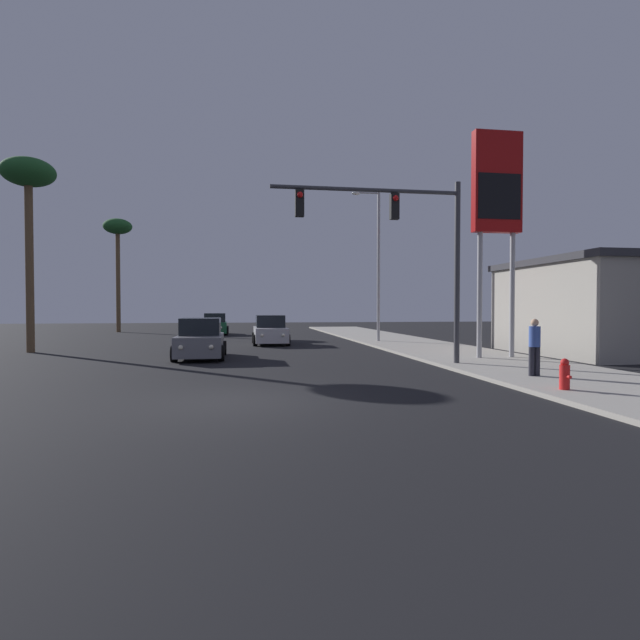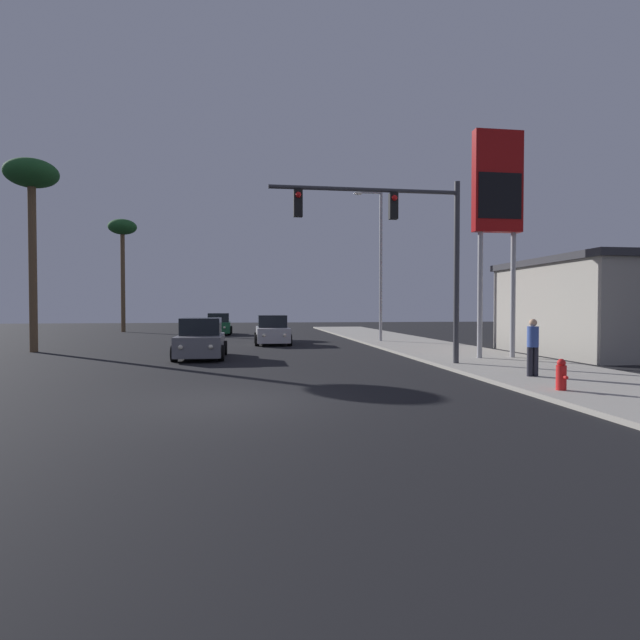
{
  "view_description": "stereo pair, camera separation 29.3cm",
  "coord_description": "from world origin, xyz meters",
  "px_view_note": "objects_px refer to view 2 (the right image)",
  "views": [
    {
      "loc": [
        0.05,
        -11.36,
        2.11
      ],
      "look_at": [
        3.29,
        9.15,
        1.6
      ],
      "focal_mm": 28.0,
      "sensor_mm": 36.0,
      "label": 1
    },
    {
      "loc": [
        0.34,
        -11.4,
        2.11
      ],
      "look_at": [
        3.29,
        9.15,
        1.6
      ],
      "focal_mm": 28.0,
      "sensor_mm": 36.0,
      "label": 2
    }
  ],
  "objects_px": {
    "palm_tree_near": "(32,185)",
    "street_lamp": "(379,258)",
    "gas_station_sign": "(498,194)",
    "pedestrian_on_sidewalk": "(533,345)",
    "car_grey": "(201,340)",
    "palm_tree_far": "(122,234)",
    "traffic_light_mast": "(405,234)",
    "fire_hydrant": "(561,375)",
    "car_green": "(219,325)",
    "car_silver": "(272,331)"
  },
  "relations": [
    {
      "from": "palm_tree_near",
      "to": "street_lamp",
      "type": "bearing_deg",
      "value": 11.88
    },
    {
      "from": "street_lamp",
      "to": "palm_tree_near",
      "type": "relative_size",
      "value": 0.99
    },
    {
      "from": "gas_station_sign",
      "to": "pedestrian_on_sidewalk",
      "type": "xyz_separation_m",
      "value": [
        -1.62,
        -5.25,
        -5.58
      ]
    },
    {
      "from": "car_grey",
      "to": "gas_station_sign",
      "type": "relative_size",
      "value": 0.48
    },
    {
      "from": "gas_station_sign",
      "to": "palm_tree_far",
      "type": "relative_size",
      "value": 0.92
    },
    {
      "from": "traffic_light_mast",
      "to": "fire_hydrant",
      "type": "height_order",
      "value": "traffic_light_mast"
    },
    {
      "from": "car_green",
      "to": "palm_tree_far",
      "type": "bearing_deg",
      "value": -34.14
    },
    {
      "from": "car_silver",
      "to": "gas_station_sign",
      "type": "distance_m",
      "value": 14.51
    },
    {
      "from": "fire_hydrant",
      "to": "car_grey",
      "type": "bearing_deg",
      "value": 132.6
    },
    {
      "from": "palm_tree_near",
      "to": "fire_hydrant",
      "type": "bearing_deg",
      "value": -39.12
    },
    {
      "from": "car_grey",
      "to": "palm_tree_far",
      "type": "bearing_deg",
      "value": -70.33
    },
    {
      "from": "car_green",
      "to": "traffic_light_mast",
      "type": "xyz_separation_m",
      "value": [
        7.83,
        -22.96,
        3.94
      ]
    },
    {
      "from": "gas_station_sign",
      "to": "fire_hydrant",
      "type": "xyz_separation_m",
      "value": [
        -2.31,
        -7.62,
        -6.13
      ]
    },
    {
      "from": "palm_tree_near",
      "to": "pedestrian_on_sidewalk",
      "type": "bearing_deg",
      "value": -33.16
    },
    {
      "from": "pedestrian_on_sidewalk",
      "to": "palm_tree_far",
      "type": "distance_m",
      "value": 37.94
    },
    {
      "from": "gas_station_sign",
      "to": "palm_tree_near",
      "type": "bearing_deg",
      "value": 161.38
    },
    {
      "from": "street_lamp",
      "to": "fire_hydrant",
      "type": "relative_size",
      "value": 11.84
    },
    {
      "from": "car_silver",
      "to": "palm_tree_near",
      "type": "relative_size",
      "value": 0.47
    },
    {
      "from": "gas_station_sign",
      "to": "palm_tree_far",
      "type": "xyz_separation_m",
      "value": [
        -20.63,
        26.72,
        1.9
      ]
    },
    {
      "from": "car_silver",
      "to": "traffic_light_mast",
      "type": "bearing_deg",
      "value": 108.86
    },
    {
      "from": "fire_hydrant",
      "to": "gas_station_sign",
      "type": "bearing_deg",
      "value": 73.12
    },
    {
      "from": "street_lamp",
      "to": "gas_station_sign",
      "type": "height_order",
      "value": "same"
    },
    {
      "from": "car_silver",
      "to": "gas_station_sign",
      "type": "bearing_deg",
      "value": 129.24
    },
    {
      "from": "traffic_light_mast",
      "to": "car_grey",
      "type": "bearing_deg",
      "value": 149.86
    },
    {
      "from": "car_green",
      "to": "palm_tree_far",
      "type": "relative_size",
      "value": 0.44
    },
    {
      "from": "pedestrian_on_sidewalk",
      "to": "traffic_light_mast",
      "type": "bearing_deg",
      "value": 126.88
    },
    {
      "from": "pedestrian_on_sidewalk",
      "to": "street_lamp",
      "type": "bearing_deg",
      "value": 91.59
    },
    {
      "from": "traffic_light_mast",
      "to": "pedestrian_on_sidewalk",
      "type": "xyz_separation_m",
      "value": [
        2.7,
        -3.6,
        -3.66
      ]
    },
    {
      "from": "gas_station_sign",
      "to": "palm_tree_near",
      "type": "distance_m",
      "value": 21.09
    },
    {
      "from": "car_green",
      "to": "palm_tree_far",
      "type": "xyz_separation_m",
      "value": [
        -8.48,
        5.41,
        7.75
      ]
    },
    {
      "from": "car_green",
      "to": "street_lamp",
      "type": "bearing_deg",
      "value": 131.43
    },
    {
      "from": "car_green",
      "to": "gas_station_sign",
      "type": "relative_size",
      "value": 0.48
    },
    {
      "from": "pedestrian_on_sidewalk",
      "to": "palm_tree_near",
      "type": "relative_size",
      "value": 0.18
    },
    {
      "from": "pedestrian_on_sidewalk",
      "to": "car_silver",
      "type": "bearing_deg",
      "value": 113.78
    },
    {
      "from": "street_lamp",
      "to": "car_grey",
      "type": "bearing_deg",
      "value": -141.25
    },
    {
      "from": "car_green",
      "to": "palm_tree_near",
      "type": "xyz_separation_m",
      "value": [
        -7.79,
        -14.59,
        7.18
      ]
    },
    {
      "from": "car_grey",
      "to": "fire_hydrant",
      "type": "relative_size",
      "value": 5.68
    },
    {
      "from": "car_green",
      "to": "street_lamp",
      "type": "relative_size",
      "value": 0.48
    },
    {
      "from": "traffic_light_mast",
      "to": "palm_tree_far",
      "type": "relative_size",
      "value": 0.7
    },
    {
      "from": "street_lamp",
      "to": "gas_station_sign",
      "type": "relative_size",
      "value": 1.0
    },
    {
      "from": "gas_station_sign",
      "to": "pedestrian_on_sidewalk",
      "type": "relative_size",
      "value": 5.39
    },
    {
      "from": "car_grey",
      "to": "gas_station_sign",
      "type": "height_order",
      "value": "gas_station_sign"
    },
    {
      "from": "car_silver",
      "to": "fire_hydrant",
      "type": "relative_size",
      "value": 5.68
    },
    {
      "from": "car_silver",
      "to": "street_lamp",
      "type": "bearing_deg",
      "value": -178.15
    },
    {
      "from": "car_green",
      "to": "fire_hydrant",
      "type": "height_order",
      "value": "car_green"
    },
    {
      "from": "fire_hydrant",
      "to": "pedestrian_on_sidewalk",
      "type": "relative_size",
      "value": 0.46
    },
    {
      "from": "car_silver",
      "to": "car_green",
      "type": "xyz_separation_m",
      "value": [
        -3.7,
        11.06,
        0.0
      ]
    },
    {
      "from": "traffic_light_mast",
      "to": "pedestrian_on_sidewalk",
      "type": "distance_m",
      "value": 5.8
    },
    {
      "from": "street_lamp",
      "to": "pedestrian_on_sidewalk",
      "type": "bearing_deg",
      "value": -88.41
    },
    {
      "from": "car_green",
      "to": "gas_station_sign",
      "type": "distance_m",
      "value": 25.22
    }
  ]
}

